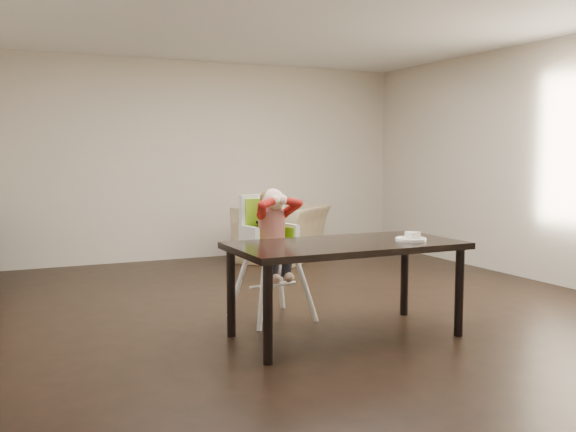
# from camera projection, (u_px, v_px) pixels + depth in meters

# --- Properties ---
(ground) EXTENTS (7.00, 7.00, 0.00)m
(ground) POSITION_uv_depth(u_px,v_px,m) (314.00, 313.00, 5.80)
(ground) COLOR black
(ground) RESTS_ON ground
(room_walls) EXTENTS (6.02, 7.02, 2.71)m
(room_walls) POSITION_uv_depth(u_px,v_px,m) (315.00, 106.00, 5.62)
(room_walls) COLOR beige
(room_walls) RESTS_ON ground
(dining_table) EXTENTS (1.80, 0.90, 0.75)m
(dining_table) POSITION_uv_depth(u_px,v_px,m) (346.00, 252.00, 5.01)
(dining_table) COLOR black
(dining_table) RESTS_ON ground
(high_chair) EXTENTS (0.53, 0.53, 1.14)m
(high_chair) POSITION_uv_depth(u_px,v_px,m) (270.00, 227.00, 5.56)
(high_chair) COLOR white
(high_chair) RESTS_ON ground
(plate) EXTENTS (0.28, 0.28, 0.07)m
(plate) POSITION_uv_depth(u_px,v_px,m) (411.00, 238.00, 5.09)
(plate) COLOR white
(plate) RESTS_ON dining_table
(armchair) EXTENTS (1.35, 1.32, 1.00)m
(armchair) POSITION_uv_depth(u_px,v_px,m) (282.00, 223.00, 8.67)
(armchair) COLOR tan
(armchair) RESTS_ON ground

